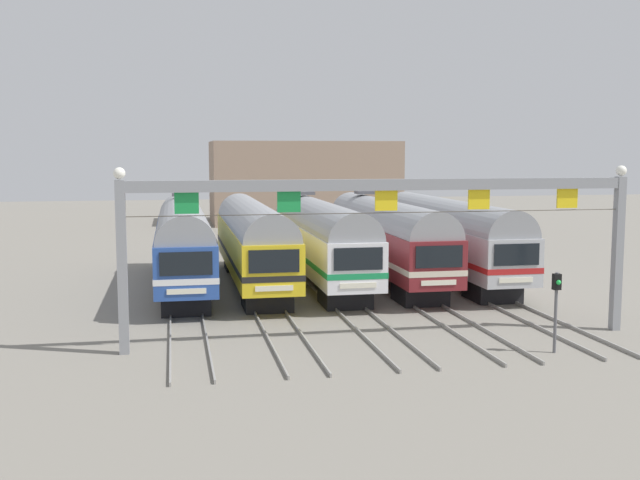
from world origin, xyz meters
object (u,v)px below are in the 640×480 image
object	(u,v)px
commuter_train_blue	(183,240)
yard_signal_mast	(556,297)
commuter_train_maroon	(386,236)
commuter_train_stainless	(449,235)
commuter_train_yellow	(253,239)
commuter_train_white	(320,237)
catenary_gantry	(386,211)

from	to	relation	value
commuter_train_blue	yard_signal_mast	world-z (taller)	commuter_train_blue
commuter_train_maroon	yard_signal_mast	distance (m)	16.57
commuter_train_stainless	yard_signal_mast	bearing A→B (deg)	-96.69
commuter_train_maroon	yard_signal_mast	size ratio (longest dim) A/B	5.90
commuter_train_yellow	commuter_train_white	world-z (taller)	commuter_train_white
commuter_train_white	commuter_train_maroon	world-z (taller)	same
commuter_train_white	commuter_train_yellow	bearing A→B (deg)	-179.94
commuter_train_white	commuter_train_maroon	xyz separation A→B (m)	(3.86, 0.00, 0.00)
commuter_train_maroon	yard_signal_mast	bearing A→B (deg)	-83.31
yard_signal_mast	commuter_train_maroon	bearing A→B (deg)	96.69
commuter_train_blue	yard_signal_mast	size ratio (longest dim) A/B	5.90
commuter_train_blue	yard_signal_mast	bearing A→B (deg)	-50.63
commuter_train_white	commuter_train_stainless	xyz separation A→B (m)	(7.71, -0.00, -0.00)
commuter_train_stainless	commuter_train_yellow	bearing A→B (deg)	180.00
commuter_train_yellow	commuter_train_stainless	size ratio (longest dim) A/B	1.00
commuter_train_white	commuter_train_blue	bearing A→B (deg)	180.00
commuter_train_stainless	catenary_gantry	distance (m)	15.75
commuter_train_white	yard_signal_mast	world-z (taller)	commuter_train_white
commuter_train_blue	commuter_train_stainless	size ratio (longest dim) A/B	1.00
commuter_train_stainless	commuter_train_white	bearing A→B (deg)	179.97
commuter_train_blue	catenary_gantry	world-z (taller)	catenary_gantry
yard_signal_mast	commuter_train_white	bearing A→B (deg)	109.37
commuter_train_white	yard_signal_mast	distance (m)	17.45
commuter_train_blue	commuter_train_stainless	world-z (taller)	commuter_train_blue
commuter_train_yellow	yard_signal_mast	distance (m)	19.07
commuter_train_blue	commuter_train_yellow	size ratio (longest dim) A/B	1.00
commuter_train_yellow	yard_signal_mast	bearing A→B (deg)	-59.62
commuter_train_yellow	commuter_train_white	distance (m)	3.86
commuter_train_white	yard_signal_mast	size ratio (longest dim) A/B	5.90
catenary_gantry	commuter_train_yellow	bearing A→B (deg)	105.95
commuter_train_yellow	commuter_train_white	bearing A→B (deg)	0.06
commuter_train_stainless	commuter_train_maroon	bearing A→B (deg)	179.94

